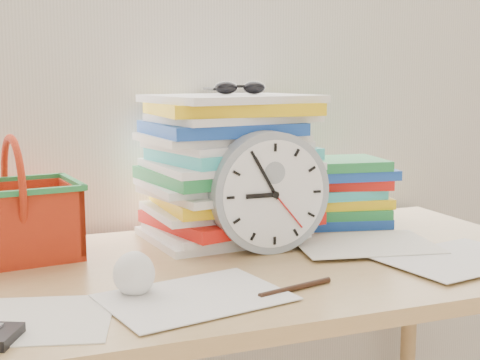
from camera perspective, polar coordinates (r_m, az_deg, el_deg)
name	(u,v)px	position (r m, az deg, el deg)	size (l,w,h in m)	color
curtain	(177,1)	(1.67, -5.39, 14.95)	(2.40, 0.01, 2.50)	silver
desk	(233,298)	(1.38, -0.59, -10.06)	(1.40, 0.70, 0.75)	tan
paper_stack	(225,167)	(1.54, -1.26, 1.11)	(0.37, 0.30, 0.33)	white
clock	(269,192)	(1.41, 2.51, -1.05)	(0.26, 0.26, 0.05)	#90989F
sunglasses	(240,88)	(1.55, 0.01, 7.88)	(0.14, 0.12, 0.03)	black
book_stack	(340,191)	(1.70, 8.55, -0.96)	(0.28, 0.21, 0.17)	white
basket	(14,199)	(1.44, -18.73, -1.52)	(0.25, 0.20, 0.25)	red
crumpled_ball	(134,273)	(1.17, -9.07, -7.85)	(0.08, 0.08, 0.08)	white
pen	(296,288)	(1.19, 4.76, -9.14)	(0.01, 0.01, 0.16)	black
scattered_papers	(233,260)	(1.35, -0.59, -6.83)	(1.26, 0.42, 0.02)	white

